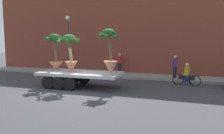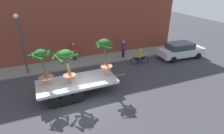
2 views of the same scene
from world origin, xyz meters
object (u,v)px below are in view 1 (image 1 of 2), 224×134
at_px(potted_palm_rear, 70,50).
at_px(potted_palm_front, 110,52).
at_px(pedestrian_near_gate, 120,63).
at_px(street_lamp, 68,37).
at_px(potted_palm_middle, 55,52).
at_px(pedestrian_far_left, 175,66).
at_px(flatbed_trailer, 77,75).
at_px(cyclist, 187,75).

bearing_deg(potted_palm_rear, potted_palm_front, 4.35).
relative_size(pedestrian_near_gate, street_lamp, 0.35).
distance_m(potted_palm_rear, potted_palm_middle, 1.48).
bearing_deg(street_lamp, pedestrian_far_left, 1.78).
distance_m(flatbed_trailer, cyclist, 7.27).
bearing_deg(pedestrian_far_left, potted_palm_rear, -141.89).
bearing_deg(cyclist, pedestrian_far_left, 117.55).
bearing_deg(street_lamp, potted_palm_middle, -72.06).
relative_size(potted_palm_rear, potted_palm_middle, 0.98).
height_order(potted_palm_front, cyclist, potted_palm_front).
bearing_deg(cyclist, potted_palm_rear, -156.28).
bearing_deg(cyclist, potted_palm_middle, -162.84).
xyz_separation_m(pedestrian_near_gate, street_lamp, (-4.15, -1.36, 2.19)).
bearing_deg(pedestrian_near_gate, potted_palm_front, -78.60).
xyz_separation_m(flatbed_trailer, street_lamp, (-3.01, 4.26, 2.48)).
xyz_separation_m(potted_palm_rear, street_lamp, (-2.70, 4.52, 0.86)).
height_order(cyclist, pedestrian_far_left, pedestrian_far_left).
bearing_deg(potted_palm_middle, flatbed_trailer, -7.47).
relative_size(flatbed_trailer, pedestrian_far_left, 3.70).
height_order(potted_palm_rear, potted_palm_front, potted_palm_front).
bearing_deg(potted_palm_rear, potted_palm_middle, 160.68).
xyz_separation_m(potted_palm_rear, cyclist, (7.01, 3.08, -1.70)).
height_order(flatbed_trailer, pedestrian_near_gate, pedestrian_near_gate).
distance_m(flatbed_trailer, potted_palm_rear, 1.67).
bearing_deg(cyclist, flatbed_trailer, -157.20).
relative_size(cyclist, pedestrian_near_gate, 1.07).
height_order(pedestrian_near_gate, pedestrian_far_left, same).
bearing_deg(pedestrian_near_gate, potted_palm_middle, -117.79).
bearing_deg(potted_palm_rear, pedestrian_near_gate, 76.10).
xyz_separation_m(potted_palm_rear, pedestrian_far_left, (6.12, 4.80, -1.33)).
bearing_deg(flatbed_trailer, potted_palm_rear, -139.70).
relative_size(potted_palm_rear, potted_palm_front, 0.88).
relative_size(potted_palm_middle, potted_palm_front, 0.90).
bearing_deg(potted_palm_front, flatbed_trailer, 178.36).
bearing_deg(flatbed_trailer, potted_palm_middle, 172.53).
xyz_separation_m(potted_palm_front, pedestrian_near_gate, (-1.15, 5.69, -1.29)).
distance_m(pedestrian_far_left, street_lamp, 9.09).
xyz_separation_m(potted_palm_rear, potted_palm_front, (2.60, 0.20, -0.04)).
height_order(potted_palm_middle, pedestrian_near_gate, potted_palm_middle).
bearing_deg(flatbed_trailer, potted_palm_front, -1.64).
xyz_separation_m(potted_palm_front, street_lamp, (-5.30, 4.33, 0.90)).
bearing_deg(flatbed_trailer, street_lamp, 125.22).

